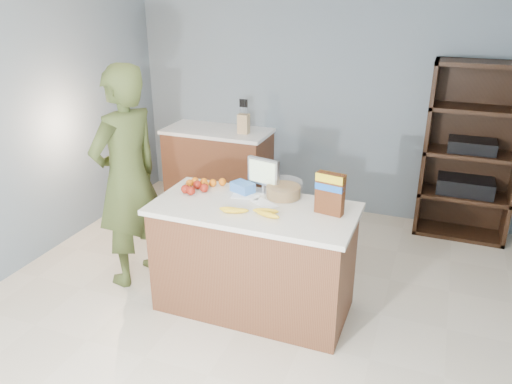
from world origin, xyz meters
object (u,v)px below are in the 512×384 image
(counter_peninsula, at_px, (254,262))
(cereal_box, at_px, (330,191))
(shelving_unit, at_px, (470,155))
(tv, at_px, (263,173))
(person, at_px, (127,178))

(counter_peninsula, xyz_separation_m, cereal_box, (0.56, 0.08, 0.67))
(shelving_unit, distance_m, tv, 2.36)
(person, height_order, cereal_box, person)
(counter_peninsula, distance_m, cereal_box, 0.88)
(tv, bearing_deg, shelving_unit, 47.67)
(counter_peninsula, relative_size, cereal_box, 4.99)
(counter_peninsula, xyz_separation_m, shelving_unit, (1.55, 2.05, 0.45))
(shelving_unit, xyz_separation_m, tv, (-1.59, -1.74, 0.19))
(shelving_unit, relative_size, person, 0.94)
(person, bearing_deg, cereal_box, 105.00)
(tv, height_order, cereal_box, cereal_box)
(counter_peninsula, xyz_separation_m, tv, (-0.04, 0.31, 0.64))
(person, distance_m, cereal_box, 1.73)
(counter_peninsula, relative_size, shelving_unit, 0.87)
(counter_peninsula, height_order, cereal_box, cereal_box)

